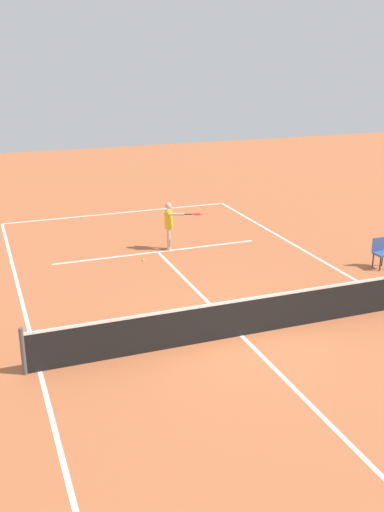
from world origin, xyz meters
name	(u,v)px	position (x,y,z in m)	size (l,w,h in m)	color
ground_plane	(241,336)	(0.00, 0.00, 0.00)	(60.00, 60.00, 0.00)	#B76038
court_lines	(241,335)	(0.00, 0.00, 0.00)	(9.59, 24.36, 0.01)	white
tennis_net	(242,317)	(0.00, 0.00, 0.50)	(10.19, 0.10, 1.07)	#4C4C51
player_serving	(170,222)	(-0.49, -6.77, 0.98)	(1.17, 0.92, 1.66)	#D8A884
tennis_ball	(143,260)	(0.72, -5.97, 0.03)	(0.07, 0.07, 0.07)	#CCE033
courtside_chair_mid	(381,252)	(-6.09, -2.74, 0.53)	(0.44, 0.46, 0.95)	#262626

